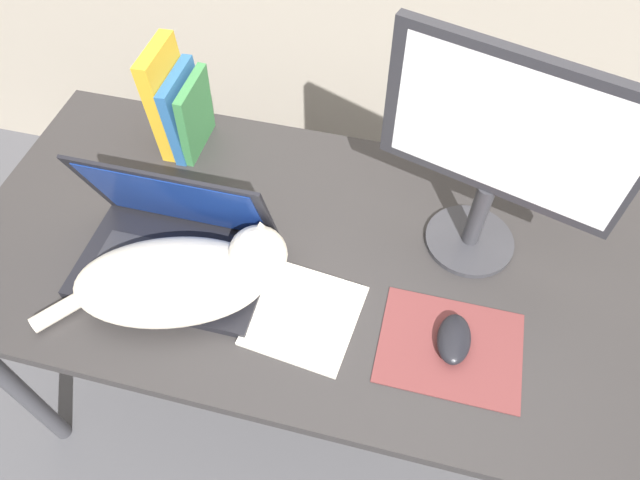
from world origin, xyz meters
TOP-DOWN VIEW (x-y plane):
  - desk at (0.00, 0.36)m, footprint 1.50×0.73m
  - laptop at (-0.27, 0.28)m, footprint 0.38×0.24m
  - cat at (-0.22, 0.21)m, footprint 0.45×0.30m
  - external_monitor at (0.31, 0.47)m, footprint 0.43×0.19m
  - mousepad at (0.30, 0.21)m, footprint 0.26×0.21m
  - computer_mouse at (0.30, 0.22)m, footprint 0.06×0.11m
  - book_row at (-0.38, 0.61)m, footprint 0.10×0.16m
  - notepad at (0.02, 0.21)m, footprint 0.22×0.22m

SIDE VIEW (x-z plane):
  - desk at x=0.00m, z-range 0.30..1.03m
  - mousepad at x=0.30m, z-range 0.73..0.74m
  - notepad at x=0.02m, z-range 0.73..0.74m
  - computer_mouse at x=0.30m, z-range 0.74..0.77m
  - laptop at x=-0.27m, z-range 0.66..0.90m
  - cat at x=-0.22m, z-range 0.72..0.86m
  - book_row at x=-0.38m, z-range 0.71..0.98m
  - external_monitor at x=0.31m, z-range 0.77..1.24m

